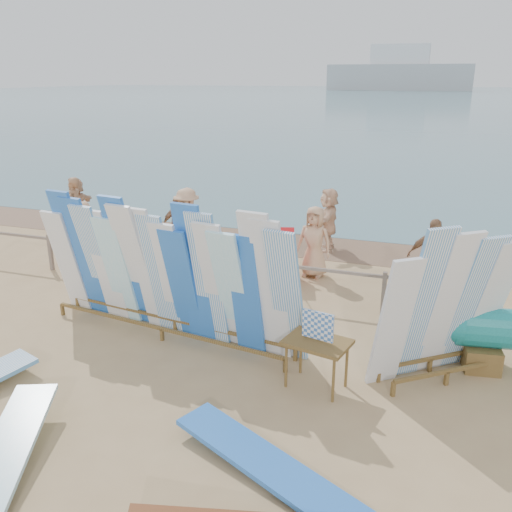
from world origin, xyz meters
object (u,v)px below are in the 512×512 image
at_px(main_surfboard_rack, 166,276).
at_px(beach_chair_left, 258,269).
at_px(stroller, 283,261).
at_px(beachgoer_4, 177,225).
at_px(beachgoer_1, 75,208).
at_px(beachgoer_6, 314,242).
at_px(beachgoer_5, 328,220).
at_px(flat_board_d, 267,473).
at_px(beachgoer_3, 187,224).
at_px(beachgoer_11, 77,205).
at_px(beachgoer_10, 431,259).
at_px(beachgoer_0, 84,234).
at_px(beach_chair_right, 268,269).
at_px(flat_board_a, 6,476).
at_px(side_surfboard_rack, 445,310).
at_px(vendor_table, 316,362).

relative_size(main_surfboard_rack, beach_chair_left, 6.06).
xyz_separation_m(stroller, beachgoer_4, (-3.26, 1.07, 0.30)).
height_order(stroller, beachgoer_1, beachgoer_1).
relative_size(beachgoer_6, beachgoer_5, 0.99).
bearing_deg(flat_board_d, beachgoer_1, 70.89).
bearing_deg(beachgoer_5, stroller, -16.91).
distance_m(flat_board_d, beachgoer_3, 8.37).
bearing_deg(beachgoer_11, main_surfboard_rack, 53.74).
xyz_separation_m(stroller, beachgoer_1, (-6.70, 1.33, 0.43)).
distance_m(beachgoer_10, beachgoer_11, 10.57).
height_order(beachgoer_1, beachgoer_0, beachgoer_1).
height_order(beach_chair_left, beachgoer_3, beachgoer_3).
xyz_separation_m(beach_chair_right, stroller, (0.35, 0.08, 0.22)).
distance_m(flat_board_a, beachgoer_5, 10.18).
height_order(beachgoer_10, beachgoer_0, beachgoer_10).
bearing_deg(beachgoer_4, side_surfboard_rack, -86.53).
height_order(side_surfboard_rack, beachgoer_10, side_surfboard_rack).
bearing_deg(beachgoer_3, beachgoer_10, -99.07).
relative_size(vendor_table, stroller, 1.06).
bearing_deg(beachgoer_5, side_surfboard_rack, 20.60).
bearing_deg(main_surfboard_rack, vendor_table, -7.29).
bearing_deg(beachgoer_11, side_surfboard_rack, 69.42).
relative_size(side_surfboard_rack, beachgoer_10, 1.48).
distance_m(beach_chair_left, beachgoer_11, 6.94).
relative_size(beach_chair_left, beachgoer_11, 0.53).
bearing_deg(beachgoer_0, beach_chair_right, -167.90).
bearing_deg(beach_chair_right, beachgoer_11, 159.96).
bearing_deg(beachgoer_3, flat_board_d, -150.03).
distance_m(beach_chair_left, beachgoer_4, 2.99).
bearing_deg(beachgoer_0, side_surfboard_rack, 168.01).
bearing_deg(flat_board_a, stroller, 57.63).
bearing_deg(beachgoer_4, beachgoer_5, -30.81).
xyz_separation_m(beachgoer_6, beachgoer_0, (-5.58, -1.10, -0.03)).
bearing_deg(beachgoer_6, beachgoer_0, -163.86).
height_order(beachgoer_3, beachgoer_11, beachgoer_3).
distance_m(flat_board_d, beachgoer_4, 8.87).
distance_m(stroller, beachgoer_5, 2.71).
bearing_deg(beachgoer_6, main_surfboard_rack, -108.94).
bearing_deg(main_surfboard_rack, beach_chair_left, 87.63).
bearing_deg(beachgoer_1, side_surfboard_rack, 53.02).
height_order(beachgoer_10, beachgoer_3, beachgoer_3).
height_order(stroller, beachgoer_3, beachgoer_3).
bearing_deg(beachgoer_3, beachgoer_6, -96.02).
relative_size(beachgoer_4, beachgoer_3, 0.84).
height_order(flat_board_d, stroller, stroller).
xyz_separation_m(side_surfboard_rack, beachgoer_10, (-0.30, 3.39, -0.29)).
height_order(beachgoer_1, beachgoer_4, beachgoer_1).
bearing_deg(beachgoer_6, beachgoer_1, 178.69).
bearing_deg(beachgoer_4, flat_board_d, -109.73).
relative_size(main_surfboard_rack, stroller, 4.44).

